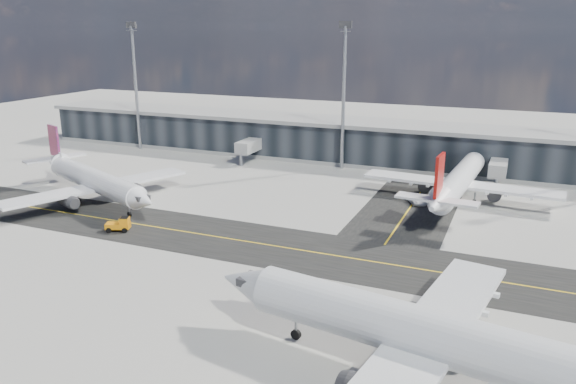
# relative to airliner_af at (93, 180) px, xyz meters

# --- Properties ---
(ground) EXTENTS (300.00, 300.00, 0.00)m
(ground) POSITION_rel_airliner_af_xyz_m (31.10, -10.80, -3.57)
(ground) COLOR gray
(ground) RESTS_ON ground
(taxiway_lanes) EXTENTS (180.00, 63.00, 0.03)m
(taxiway_lanes) POSITION_rel_airliner_af_xyz_m (35.02, -0.06, -3.56)
(taxiway_lanes) COLOR black
(taxiway_lanes) RESTS_ON ground
(terminal_concourse) EXTENTS (152.00, 19.80, 8.80)m
(terminal_concourse) POSITION_rel_airliner_af_xyz_m (31.14, 44.13, 0.52)
(terminal_concourse) COLOR black
(terminal_concourse) RESTS_ON ground
(floodlight_masts) EXTENTS (102.50, 0.70, 28.90)m
(floodlight_masts) POSITION_rel_airliner_af_xyz_m (31.10, 37.20, 12.03)
(floodlight_masts) COLOR gray
(floodlight_masts) RESTS_ON ground
(airliner_af) EXTENTS (34.93, 30.17, 10.82)m
(airliner_af) POSITION_rel_airliner_af_xyz_m (0.00, 0.00, 0.00)
(airliner_af) COLOR silver
(airliner_af) RESTS_ON ground
(airliner_redtail) EXTENTS (32.21, 37.75, 11.18)m
(airliner_redtail) POSITION_rel_airliner_af_xyz_m (55.66, 22.21, 0.12)
(airliner_redtail) COLOR silver
(airliner_redtail) RESTS_ON ground
(airliner_near) EXTENTS (43.30, 37.08, 12.84)m
(airliner_near) POSITION_rel_airliner_af_xyz_m (60.43, -29.24, 0.67)
(airliner_near) COLOR silver
(airliner_near) RESTS_ON ground
(baggage_tug) EXTENTS (3.67, 2.74, 2.08)m
(baggage_tug) POSITION_rel_airliner_af_xyz_m (13.34, -10.16, -2.53)
(baggage_tug) COLOR orange
(baggage_tug) RESTS_ON ground
(service_van) EXTENTS (4.42, 5.40, 1.37)m
(service_van) POSITION_rel_airliner_af_xyz_m (49.59, 19.37, -2.89)
(service_van) COLOR silver
(service_van) RESTS_ON ground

